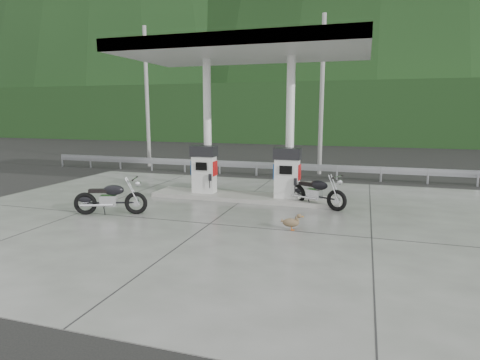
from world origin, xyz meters
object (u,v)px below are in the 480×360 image
(gas_pump_left, at_px, (204,169))
(duck, at_px, (291,223))
(gas_pump_right, at_px, (287,173))
(motorcycle_right, at_px, (316,193))
(motorcycle_left, at_px, (110,198))

(gas_pump_left, height_order, duck, gas_pump_left)
(gas_pump_right, relative_size, motorcycle_right, 0.84)
(gas_pump_left, bearing_deg, motorcycle_right, -6.70)
(motorcycle_left, distance_m, duck, 5.78)
(motorcycle_left, bearing_deg, gas_pump_right, 14.73)
(motorcycle_left, height_order, duck, motorcycle_left)
(duck, bearing_deg, gas_pump_right, 96.62)
(gas_pump_left, bearing_deg, gas_pump_right, 0.00)
(gas_pump_right, xyz_separation_m, motorcycle_right, (1.10, -0.51, -0.54))
(gas_pump_right, height_order, motorcycle_right, gas_pump_right)
(motorcycle_right, bearing_deg, duck, -72.41)
(motorcycle_left, xyz_separation_m, duck, (5.77, 0.00, -0.31))
(gas_pump_left, distance_m, motorcycle_right, 4.36)
(gas_pump_left, relative_size, motorcycle_right, 0.84)
(motorcycle_left, distance_m, motorcycle_right, 6.76)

